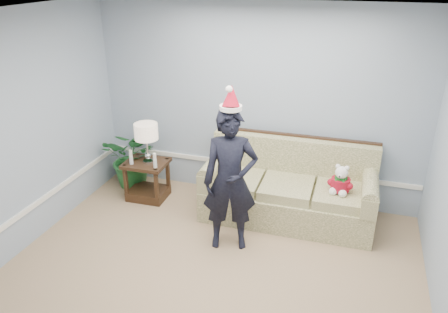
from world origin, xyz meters
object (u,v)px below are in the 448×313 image
sofa (288,191)px  side_table (148,184)px  houseplant (134,158)px  man (230,181)px  table_lamp (146,133)px  teddy_bear (341,183)px

sofa → side_table: sofa is taller
side_table → houseplant: houseplant is taller
side_table → man: man is taller
side_table → man: bearing=-26.6°
sofa → houseplant: (-2.34, 0.14, 0.09)m
houseplant → side_table: bearing=-38.5°
table_lamp → houseplant: size_ratio=0.63×
table_lamp → side_table: bearing=168.5°
table_lamp → man: 1.59m
side_table → teddy_bear: teddy_bear is taller
table_lamp → teddy_bear: (2.59, -0.03, -0.33)m
side_table → table_lamp: (0.04, -0.01, 0.78)m
side_table → teddy_bear: bearing=-0.7°
table_lamp → man: bearing=-27.0°
houseplant → teddy_bear: size_ratio=2.44×
man → teddy_bear: (1.19, 0.69, -0.18)m
sofa → side_table: size_ratio=3.67×
sofa → man: size_ratio=1.29×
teddy_bear → man: bearing=-139.6°
sofa → teddy_bear: size_ratio=5.87×
sofa → man: 1.13m
side_table → man: (1.45, -0.73, 0.63)m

